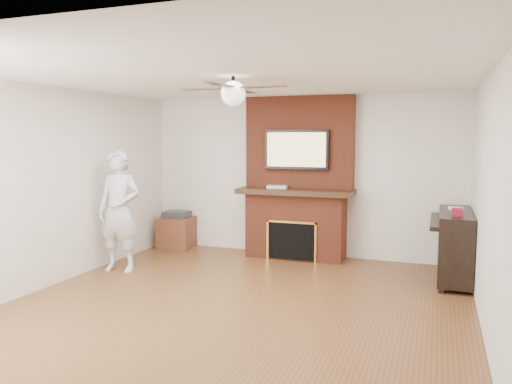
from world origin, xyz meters
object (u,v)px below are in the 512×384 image
(fireplace, at_px, (297,194))
(side_table, at_px, (177,231))
(person, at_px, (119,211))
(piano, at_px, (454,244))

(fireplace, xyz_separation_m, side_table, (-2.09, -0.07, -0.71))
(fireplace, relative_size, person, 1.47)
(person, height_order, side_table, person)
(fireplace, height_order, piano, fireplace)
(fireplace, distance_m, side_table, 2.21)
(person, relative_size, piano, 1.22)
(side_table, xyz_separation_m, piano, (4.37, -0.48, 0.20))
(side_table, distance_m, piano, 4.40)
(side_table, bearing_deg, piano, -11.33)
(fireplace, bearing_deg, piano, -13.52)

